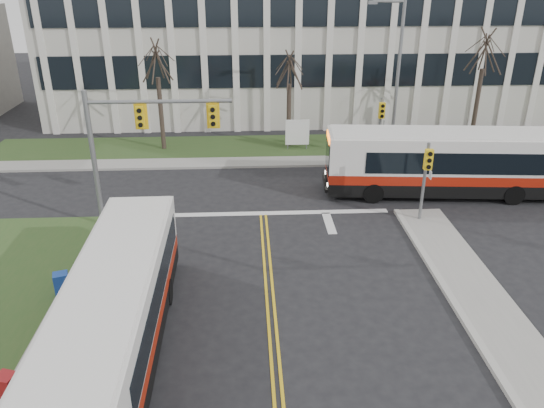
{
  "coord_description": "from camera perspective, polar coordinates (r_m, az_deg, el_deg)",
  "views": [
    {
      "loc": [
        -0.73,
        -14.67,
        10.88
      ],
      "look_at": [
        0.26,
        4.87,
        2.0
      ],
      "focal_mm": 35.0,
      "sensor_mm": 36.0,
      "label": 1
    }
  ],
  "objects": [
    {
      "name": "signal_pole_far",
      "position": [
        32.21,
        11.6,
        8.84
      ],
      "size": [
        0.34,
        0.39,
        3.8
      ],
      "color": "slate",
      "rests_on": "ground"
    },
    {
      "name": "office_building",
      "position": [
        45.3,
        4.62,
        18.15
      ],
      "size": [
        40.0,
        16.0,
        12.0
      ],
      "primitive_type": "cube",
      "color": "beige",
      "rests_on": "ground"
    },
    {
      "name": "bus_main",
      "position": [
        16.48,
        -16.4,
        -11.61
      ],
      "size": [
        2.5,
        10.97,
        2.92
      ],
      "primitive_type": null,
      "rotation": [
        0.0,
        0.0,
        0.01
      ],
      "color": "silver",
      "rests_on": "ground"
    },
    {
      "name": "directory_sign",
      "position": [
        33.76,
        2.74,
        7.67
      ],
      "size": [
        1.5,
        0.12,
        2.0
      ],
      "color": "slate",
      "rests_on": "ground"
    },
    {
      "name": "newspaper_box_blue",
      "position": [
        20.45,
        -21.66,
        -8.11
      ],
      "size": [
        0.61,
        0.58,
        0.95
      ],
      "primitive_type": "cube",
      "rotation": [
        0.0,
        0.0,
        0.3
      ],
      "color": "#163D9B",
      "rests_on": "ground"
    },
    {
      "name": "tree_mid",
      "position": [
        33.53,
        1.88,
        14.09
      ],
      "size": [
        1.8,
        1.8,
        6.82
      ],
      "color": "#42352B",
      "rests_on": "ground"
    },
    {
      "name": "ground",
      "position": [
        18.28,
        -0.03,
        -12.11
      ],
      "size": [
        120.0,
        120.0,
        0.0
      ],
      "primitive_type": "plane",
      "color": "black",
      "rests_on": "ground"
    },
    {
      "name": "streetlight",
      "position": [
        32.59,
        13.13,
        13.75
      ],
      "size": [
        2.15,
        0.25,
        9.2
      ],
      "color": "slate",
      "rests_on": "ground"
    },
    {
      "name": "tree_left",
      "position": [
        33.53,
        -12.31,
        14.67
      ],
      "size": [
        1.8,
        1.8,
        7.7
      ],
      "color": "#42352B",
      "rests_on": "ground"
    },
    {
      "name": "signal_pole_near",
      "position": [
        24.47,
        16.24,
        3.38
      ],
      "size": [
        0.34,
        0.39,
        3.8
      ],
      "color": "slate",
      "rests_on": "ground"
    },
    {
      "name": "building_lawn",
      "position": [
        34.89,
        6.74,
        6.17
      ],
      "size": [
        44.0,
        5.0,
        0.12
      ],
      "primitive_type": "cube",
      "color": "#2E4C20",
      "rests_on": "ground"
    },
    {
      "name": "tree_right",
      "position": [
        36.19,
        21.92,
        14.84
      ],
      "size": [
        1.8,
        1.8,
        8.25
      ],
      "color": "#42352B",
      "rests_on": "ground"
    },
    {
      "name": "sidewalk_cross",
      "position": [
        32.28,
        7.53,
        4.63
      ],
      "size": [
        44.0,
        1.6,
        0.14
      ],
      "primitive_type": "cube",
      "color": "#9E9B93",
      "rests_on": "ground"
    },
    {
      "name": "bus_cross",
      "position": [
        28.34,
        18.41,
        4.06
      ],
      "size": [
        12.36,
        3.63,
        3.25
      ],
      "primitive_type": null,
      "rotation": [
        0.0,
        0.0,
        -1.65
      ],
      "color": "silver",
      "rests_on": "ground"
    },
    {
      "name": "newspaper_box_red",
      "position": [
        16.65,
        -26.51,
        -17.4
      ],
      "size": [
        0.61,
        0.58,
        0.95
      ],
      "primitive_type": "cube",
      "rotation": [
        0.0,
        0.0,
        -0.31
      ],
      "color": "maroon",
      "rests_on": "ground"
    },
    {
      "name": "mast_arm_signal",
      "position": [
        23.34,
        -14.97,
        7.09
      ],
      "size": [
        6.11,
        0.38,
        6.2
      ],
      "color": "slate",
      "rests_on": "ground"
    }
  ]
}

